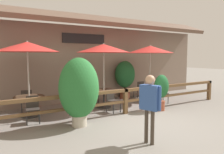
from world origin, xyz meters
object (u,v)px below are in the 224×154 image
at_px(potted_plant_small_flowering, 161,88).
at_px(chair_middle_wallside, 94,93).
at_px(chair_near_wallside, 27,99).
at_px(chair_far_wallside, 139,88).
at_px(dining_table_middle, 104,94).
at_px(patio_umbrella_near, 27,47).
at_px(dining_table_near, 29,100).
at_px(chair_far_streetside, 161,93).
at_px(pedestrian, 150,100).
at_px(chair_near_streetside, 33,108).
at_px(patio_umbrella_far, 150,49).
at_px(chair_middle_streetside, 112,99).
at_px(patio_umbrella_middle, 104,48).
at_px(dining_table_far, 150,88).
at_px(potted_plant_tall_tropical, 125,76).
at_px(potted_plant_entrance_palm, 79,89).

bearing_deg(potted_plant_small_flowering, chair_middle_wallside, 125.34).
distance_m(chair_near_wallside, chair_far_wallside, 5.58).
relative_size(dining_table_middle, potted_plant_small_flowering, 0.75).
height_order(patio_umbrella_near, dining_table_near, patio_umbrella_near).
bearing_deg(dining_table_near, chair_far_streetside, -8.45).
bearing_deg(pedestrian, chair_near_streetside, 13.42).
xyz_separation_m(patio_umbrella_near, dining_table_near, (-0.00, 0.00, -1.90)).
xyz_separation_m(dining_table_middle, patio_umbrella_far, (2.66, 0.12, 1.90)).
distance_m(dining_table_middle, chair_middle_streetside, 0.84).
bearing_deg(pedestrian, potted_plant_small_flowering, -67.68).
bearing_deg(patio_umbrella_far, chair_near_streetside, -172.52).
bearing_deg(chair_near_wallside, patio_umbrella_far, -179.98).
distance_m(chair_near_streetside, patio_umbrella_middle, 3.69).
height_order(patio_umbrella_middle, dining_table_far, patio_umbrella_middle).
bearing_deg(patio_umbrella_far, patio_umbrella_middle, -177.40).
xyz_separation_m(dining_table_far, chair_far_streetside, (0.02, -0.79, -0.10)).
relative_size(patio_umbrella_near, potted_plant_small_flowering, 1.88).
bearing_deg(chair_far_streetside, patio_umbrella_near, 163.37).
xyz_separation_m(patio_umbrella_near, potted_plant_tall_tropical, (4.91, 1.03, -1.33)).
bearing_deg(patio_umbrella_near, dining_table_near, 153.43).
height_order(patio_umbrella_far, potted_plant_entrance_palm, patio_umbrella_far).
distance_m(patio_umbrella_far, potted_plant_small_flowering, 2.58).
relative_size(chair_far_wallside, pedestrian, 0.51).
bearing_deg(chair_middle_wallside, dining_table_near, 6.54).
relative_size(patio_umbrella_near, chair_near_streetside, 3.10).
xyz_separation_m(dining_table_middle, chair_far_streetside, (2.67, -0.66, -0.10)).
distance_m(chair_middle_streetside, chair_far_wallside, 3.23).
xyz_separation_m(dining_table_near, pedestrian, (2.04, -4.13, 0.51)).
bearing_deg(chair_middle_wallside, dining_table_far, 159.40).
distance_m(chair_near_streetside, chair_far_wallside, 5.88).
relative_size(chair_far_streetside, potted_plant_tall_tropical, 0.45).
bearing_deg(chair_far_streetside, dining_table_middle, 157.85).
height_order(chair_middle_wallside, potted_plant_tall_tropical, potted_plant_tall_tropical).
distance_m(patio_umbrella_near, dining_table_middle, 3.54).
height_order(patio_umbrella_near, patio_umbrella_middle, same).
relative_size(dining_table_near, chair_far_streetside, 1.24).
height_order(chair_near_wallside, patio_umbrella_middle, patio_umbrella_middle).
height_order(chair_near_streetside, dining_table_middle, chair_near_streetside).
bearing_deg(dining_table_middle, chair_far_streetside, -13.97).
height_order(dining_table_middle, pedestrian, pedestrian).
bearing_deg(pedestrian, dining_table_far, -60.11).
bearing_deg(patio_umbrella_middle, chair_far_wallside, 18.87).
height_order(dining_table_near, chair_far_wallside, chair_far_wallside).
distance_m(chair_middle_streetside, pedestrian, 3.30).
bearing_deg(dining_table_far, chair_near_wallside, 171.31).
relative_size(dining_table_near, pedestrian, 0.63).
relative_size(dining_table_far, pedestrian, 0.63).
bearing_deg(potted_plant_small_flowering, potted_plant_entrance_palm, -178.51).
height_order(chair_near_wallside, chair_far_wallside, same).
bearing_deg(pedestrian, chair_far_wallside, -55.11).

